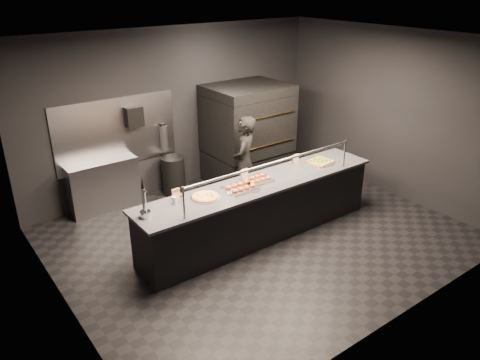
{
  "coord_description": "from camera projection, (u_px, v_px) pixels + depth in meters",
  "views": [
    {
      "loc": [
        -4.09,
        -4.99,
        3.8
      ],
      "look_at": [
        -0.24,
        0.2,
        0.95
      ],
      "focal_mm": 35.0,
      "sensor_mm": 36.0,
      "label": 1
    }
  ],
  "objects": [
    {
      "name": "condiment_jar",
      "position": [
        176.0,
        200.0,
        6.4
      ],
      "size": [
        0.16,
        0.06,
        0.11
      ],
      "color": "silver",
      "rests_on": "service_counter"
    },
    {
      "name": "towel_dispenser",
      "position": [
        134.0,
        117.0,
        8.07
      ],
      "size": [
        0.3,
        0.2,
        0.35
      ],
      "primitive_type": "cube",
      "color": "black",
      "rests_on": "room"
    },
    {
      "name": "fire_extinguisher",
      "position": [
        164.0,
        137.0,
        8.58
      ],
      "size": [
        0.14,
        0.14,
        0.51
      ],
      "color": "#B2B2B7",
      "rests_on": "room"
    },
    {
      "name": "worker",
      "position": [
        244.0,
        162.0,
        8.11
      ],
      "size": [
        0.71,
        0.68,
        1.63
      ],
      "primitive_type": "imported",
      "rotation": [
        0.0,
        0.0,
        3.83
      ],
      "color": "black",
      "rests_on": "ground"
    },
    {
      "name": "pizza_oven",
      "position": [
        247.0,
        133.0,
        9.09
      ],
      "size": [
        1.5,
        1.23,
        1.91
      ],
      "color": "black",
      "rests_on": "ground"
    },
    {
      "name": "slider_tray_a",
      "position": [
        241.0,
        187.0,
        6.83
      ],
      "size": [
        0.57,
        0.49,
        0.08
      ],
      "color": "silver",
      "rests_on": "service_counter"
    },
    {
      "name": "prep_shelf",
      "position": [
        104.0,
        186.0,
        8.08
      ],
      "size": [
        1.2,
        0.35,
        0.9
      ],
      "primitive_type": "cube",
      "color": "#99999E",
      "rests_on": "ground"
    },
    {
      "name": "tent_cards",
      "position": [
        242.0,
        174.0,
        7.16
      ],
      "size": [
        2.4,
        0.04,
        0.15
      ],
      "color": "white",
      "rests_on": "service_counter"
    },
    {
      "name": "beer_tap",
      "position": [
        145.0,
        206.0,
        5.99
      ],
      "size": [
        0.14,
        0.2,
        0.55
      ],
      "color": "silver",
      "rests_on": "service_counter"
    },
    {
      "name": "service_counter",
      "position": [
        260.0,
        209.0,
        7.24
      ],
      "size": [
        4.1,
        0.78,
        1.37
      ],
      "color": "black",
      "rests_on": "ground"
    },
    {
      "name": "round_pizza",
      "position": [
        206.0,
        197.0,
        6.58
      ],
      "size": [
        0.44,
        0.44,
        0.03
      ],
      "color": "silver",
      "rests_on": "service_counter"
    },
    {
      "name": "square_pizza",
      "position": [
        320.0,
        162.0,
        7.8
      ],
      "size": [
        0.47,
        0.47,
        0.05
      ],
      "color": "silver",
      "rests_on": "service_counter"
    },
    {
      "name": "slider_tray_b",
      "position": [
        257.0,
        179.0,
        7.1
      ],
      "size": [
        0.48,
        0.39,
        0.07
      ],
      "color": "silver",
      "rests_on": "service_counter"
    },
    {
      "name": "trash_bin",
      "position": [
        174.0,
        175.0,
        8.73
      ],
      "size": [
        0.43,
        0.43,
        0.72
      ],
      "primitive_type": "cylinder",
      "color": "black",
      "rests_on": "ground"
    },
    {
      "name": "room",
      "position": [
        258.0,
        146.0,
        6.85
      ],
      "size": [
        6.04,
        6.0,
        3.0
      ],
      "color": "black",
      "rests_on": "ground"
    }
  ]
}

